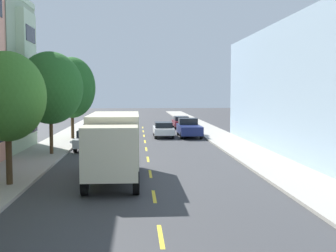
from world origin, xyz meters
name	(u,v)px	position (x,y,z in m)	size (l,w,h in m)	color
ground_plane	(145,144)	(0.00, 30.00, 0.00)	(160.00, 160.00, 0.00)	#38383A
sidewalk_left	(52,147)	(-7.10, 28.00, 0.07)	(3.20, 120.00, 0.14)	#A39E93
sidewalk_right	(237,146)	(7.10, 28.00, 0.07)	(3.20, 120.00, 0.14)	#A39E93
lane_centerline_dashes	(147,154)	(0.00, 24.50, 0.00)	(0.14, 47.20, 0.01)	yellow
street_tree_second	(7,97)	(-6.40, 14.21, 4.06)	(3.39, 3.39, 5.93)	#47331E
street_tree_third	(50,88)	(-6.40, 24.04, 4.53)	(4.31, 4.31, 6.79)	#47331E
street_tree_farthest	(72,88)	(-6.40, 33.86, 4.64)	(4.13, 4.13, 7.20)	#47331E
delivery_box_truck	(114,142)	(-1.80, 15.55, 1.83)	(2.41, 7.74, 3.17)	beige
parked_sedan_orange	(108,120)	(-4.39, 50.69, 0.75)	(1.91, 4.54, 1.43)	orange
parked_pickup_navy	(189,128)	(4.25, 35.70, 0.83)	(2.03, 5.31, 1.73)	navy
parked_sedan_silver	(89,139)	(-4.25, 27.15, 0.75)	(1.81, 4.50, 1.43)	#B2B5BA
parked_sedan_burgundy	(181,122)	(4.46, 45.40, 0.75)	(1.84, 4.52, 1.43)	maroon
parked_wagon_charcoal	(94,131)	(-4.46, 33.57, 0.80)	(1.87, 4.72, 1.50)	#333338
moving_white_sedan	(163,129)	(1.80, 35.64, 0.75)	(1.80, 4.50, 1.43)	silver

